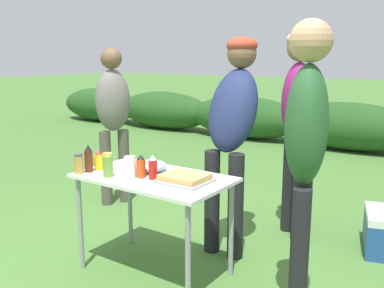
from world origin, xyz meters
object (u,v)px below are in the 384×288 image
standing_person_in_red_jacket (113,112)px  ketchup_bottle (153,167)px  mixing_bowl (151,166)px  standing_person_in_navy_coat (233,120)px  folding_table (154,186)px  food_tray (185,179)px  bbq_sauce_bottle (89,159)px  paper_cup_stack (130,167)px  spice_jar (79,164)px  standing_person_in_dark_puffer (305,143)px  standing_person_in_olive_jacket (298,111)px  hot_sauce_bottle (141,167)px  mustard_bottle (99,161)px  relish_jar (108,165)px  plate_stack (121,167)px

standing_person_in_red_jacket → ketchup_bottle: bearing=-99.6°
mixing_bowl → standing_person_in_navy_coat: size_ratio=0.14×
folding_table → standing_person_in_navy_coat: bearing=68.4°
food_tray → bbq_sauce_bottle: 0.76m
paper_cup_stack → folding_table: bearing=48.3°
bbq_sauce_bottle → spice_jar: 0.08m
standing_person_in_navy_coat → standing_person_in_red_jacket: standing_person_in_navy_coat is taller
standing_person_in_dark_puffer → standing_person_in_olive_jacket: bearing=-176.0°
food_tray → spice_jar: 0.81m
hot_sauce_bottle → standing_person_in_dark_puffer: size_ratio=0.09×
standing_person_in_olive_jacket → food_tray: bearing=-61.8°
bbq_sauce_bottle → spice_jar: (-0.02, -0.07, -0.02)m
food_tray → standing_person_in_navy_coat: standing_person_in_navy_coat is taller
food_tray → standing_person_in_dark_puffer: standing_person_in_dark_puffer is taller
food_tray → paper_cup_stack: (-0.38, -0.12, 0.05)m
bbq_sauce_bottle → standing_person_in_dark_puffer: 1.59m
food_tray → hot_sauce_bottle: size_ratio=2.00×
paper_cup_stack → mustard_bottle: paper_cup_stack is taller
food_tray → standing_person_in_navy_coat: bearing=90.8°
folding_table → standing_person_in_navy_coat: size_ratio=0.63×
ketchup_bottle → bbq_sauce_bottle: bearing=-167.0°
relish_jar → standing_person_in_dark_puffer: standing_person_in_dark_puffer is taller
plate_stack → standing_person_in_olive_jacket: size_ratio=0.13×
food_tray → spice_jar: spice_jar is taller
food_tray → mixing_bowl: bearing=166.6°
standing_person_in_olive_jacket → spice_jar: bearing=-83.6°
standing_person_in_dark_puffer → paper_cup_stack: bearing=-100.7°
bbq_sauce_bottle → standing_person_in_navy_coat: standing_person_in_navy_coat is taller
plate_stack → ketchup_bottle: (0.38, -0.08, 0.07)m
plate_stack → standing_person_in_olive_jacket: 1.57m
mustard_bottle → standing_person_in_navy_coat: bearing=46.8°
relish_jar → standing_person_in_olive_jacket: 1.68m
hot_sauce_bottle → standing_person_in_dark_puffer: bearing=6.4°
relish_jar → standing_person_in_navy_coat: standing_person_in_navy_coat is taller
standing_person_in_red_jacket → folding_table: bearing=-98.9°
food_tray → mixing_bowl: 0.38m
ketchup_bottle → hot_sauce_bottle: (-0.09, -0.02, -0.00)m
standing_person_in_olive_jacket → hot_sauce_bottle: bearing=-73.4°
mixing_bowl → ketchup_bottle: (0.14, -0.15, 0.04)m
relish_jar → standing_person_in_red_jacket: bearing=133.3°
hot_sauce_bottle → bbq_sauce_bottle: bearing=-166.5°
mustard_bottle → folding_table: bearing=12.0°
plate_stack → paper_cup_stack: size_ratio=1.56×
plate_stack → mustard_bottle: size_ratio=1.62×
standing_person_in_red_jacket → standing_person_in_dark_puffer: standing_person_in_dark_puffer is taller
paper_cup_stack → relish_jar: 0.16m
food_tray → hot_sauce_bottle: 0.33m
mixing_bowl → plate_stack: bearing=-163.4°
bbq_sauce_bottle → standing_person_in_red_jacket: bearing=127.4°
plate_stack → spice_jar: bearing=-119.8°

